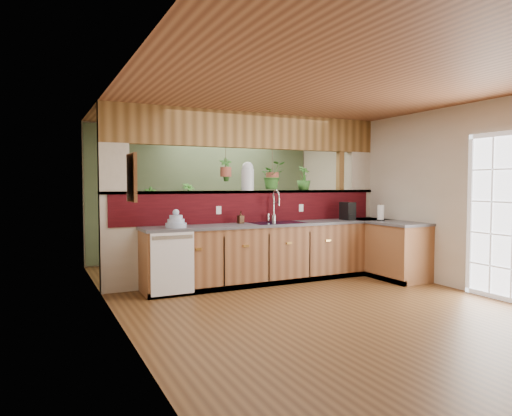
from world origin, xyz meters
name	(u,v)px	position (x,y,z in m)	size (l,w,h in m)	color
ground	(296,297)	(0.00, 0.00, 0.00)	(4.60, 7.00, 0.01)	#56361A
ceiling	(297,98)	(0.00, 0.00, 2.60)	(4.60, 7.00, 0.01)	brown
wall_back	(205,194)	(0.00, 3.50, 1.30)	(4.60, 0.02, 2.60)	beige
wall_left	(115,202)	(-2.30, 0.00, 1.30)	(0.02, 7.00, 2.60)	beige
wall_right	(425,197)	(2.30, 0.00, 1.30)	(0.02, 7.00, 2.60)	beige
pass_through_partition	(254,203)	(0.03, 1.35, 1.19)	(4.60, 0.21, 2.60)	beige
pass_through_ledge	(252,192)	(0.00, 1.35, 1.37)	(4.60, 0.21, 0.04)	brown
header_beam	(252,131)	(0.00, 1.35, 2.33)	(4.60, 0.15, 0.55)	brown
sage_backwall	(206,194)	(0.00, 3.48, 1.30)	(4.55, 0.02, 2.55)	#4E5F41
countertop	(313,250)	(0.84, 0.87, 0.45)	(4.14, 1.52, 0.90)	brown
dishwasher	(173,263)	(-1.48, 0.66, 0.46)	(0.58, 0.03, 0.82)	white
navy_sink	(277,228)	(0.25, 0.98, 0.82)	(0.82, 0.50, 0.18)	black
french_door	(502,219)	(2.27, -1.30, 1.05)	(0.06, 1.02, 2.16)	white
framed_print	(132,178)	(-2.27, -0.80, 1.55)	(0.04, 0.35, 0.45)	brown
faucet	(275,205)	(0.29, 1.13, 1.17)	(0.22, 0.22, 0.51)	#B7B7B2
dish_stack	(176,222)	(-1.36, 0.90, 0.98)	(0.29, 0.29, 0.25)	#AABCDB
soap_dispenser	(241,218)	(-0.31, 1.11, 0.99)	(0.08, 0.08, 0.18)	#372214
coffee_maker	(348,212)	(1.56, 0.94, 1.04)	(0.16, 0.26, 0.29)	black
paper_towel	(381,213)	(1.94, 0.58, 1.02)	(0.13, 0.13, 0.27)	black
glass_jar	(248,176)	(-0.07, 1.35, 1.61)	(0.20, 0.20, 0.45)	silver
ledge_plant_right	(304,178)	(0.96, 1.35, 1.59)	(0.22, 0.22, 0.40)	#306A24
hanging_plant_a	(226,162)	(-0.44, 1.35, 1.83)	(0.22, 0.17, 0.48)	brown
hanging_plant_b	(272,164)	(0.36, 1.35, 1.82)	(0.42, 0.37, 0.56)	brown
shelving_console	(173,237)	(-0.73, 3.25, 0.50)	(1.61, 0.43, 1.07)	black
shelf_plant_a	(150,198)	(-1.16, 3.25, 1.24)	(0.22, 0.15, 0.41)	#306A24
shelf_plant_b	(188,196)	(-0.44, 3.25, 1.27)	(0.26, 0.26, 0.47)	#306A24
floor_plant	(254,242)	(0.56, 2.43, 0.42)	(0.75, 0.65, 0.84)	#306A24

